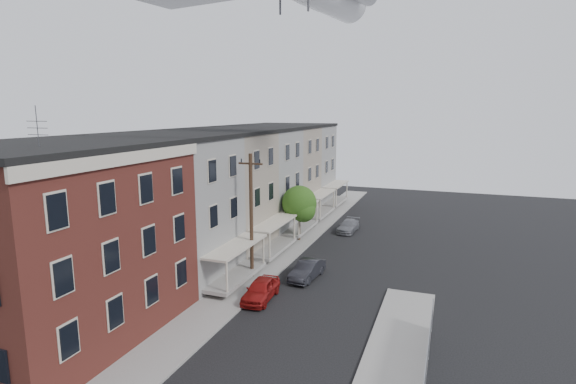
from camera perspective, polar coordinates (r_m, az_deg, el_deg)
name	(u,v)px	position (r m, az deg, el deg)	size (l,w,h in m)	color
sidewalk_left	(283,253)	(38.38, -0.66, -7.71)	(3.00, 62.00, 0.12)	gray
curb_left	(299,254)	(37.91, 1.41, -7.92)	(0.15, 62.00, 0.14)	gray
corner_building	(53,241)	(26.79, -27.68, -5.51)	(10.31, 12.30, 12.15)	#341710
row_house_a	(162,206)	(33.65, -15.68, -1.73)	(11.98, 7.00, 10.30)	slate
row_house_b	(211,190)	(39.42, -9.76, 0.22)	(11.98, 7.00, 10.30)	gray
row_house_c	(246,179)	(45.54, -5.38, 1.67)	(11.98, 7.00, 10.30)	slate
row_house_d	(272,170)	(51.88, -2.06, 2.76)	(11.98, 7.00, 10.30)	gray
row_house_e	(292,164)	(58.37, 0.54, 3.61)	(11.98, 7.00, 10.30)	slate
utility_pole	(251,215)	(31.84, -4.69, -2.89)	(1.80, 0.26, 9.00)	black
street_tree	(300,205)	(41.00, 1.57, -1.63)	(3.22, 3.20, 5.20)	black
car_near	(261,290)	(29.34, -3.47, -12.26)	(1.59, 3.95, 1.34)	maroon
car_mid	(307,270)	(32.73, 2.45, -9.85)	(1.38, 3.94, 1.30)	black
car_far	(348,226)	(45.33, 7.68, -4.30)	(1.61, 3.95, 1.15)	slate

